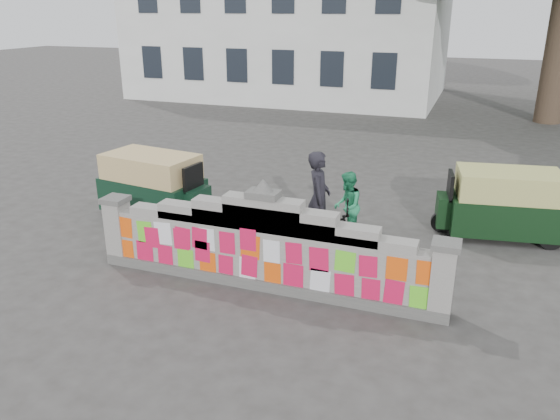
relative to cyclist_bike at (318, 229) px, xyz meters
The scene contains 8 objects.
ground 1.79m from the cyclist_bike, 107.35° to the right, with size 100.00×100.00×0.00m, color #383533.
parapet_wall 1.71m from the cyclist_bike, 107.29° to the right, with size 6.48×0.44×2.01m.
building 21.98m from the cyclist_bike, 110.24° to the left, with size 16.00×10.00×8.90m.
cyclist_bike is the anchor object (origin of this frame).
cyclist_rider 0.39m from the cyclist_bike, behind, with size 0.69×0.45×1.89m, color black.
pedestrian 1.06m from the cyclist_bike, 70.76° to the left, with size 0.72×0.56×1.48m, color #28935F.
rickshaw_left 4.30m from the cyclist_bike, 169.69° to the left, with size 2.78×1.57×1.50m.
rickshaw_right 4.12m from the cyclist_bike, 33.42° to the left, with size 2.72×1.57×1.47m.
Camera 1 is at (3.26, -8.04, 4.70)m, focal length 35.00 mm.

